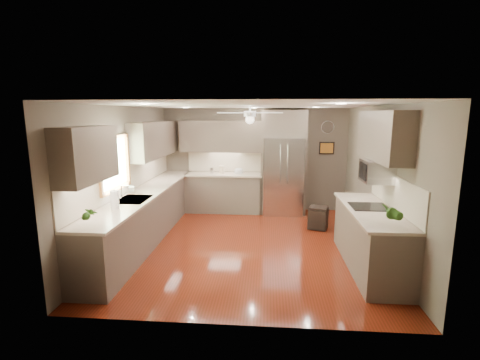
# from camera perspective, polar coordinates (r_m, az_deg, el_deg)

# --- Properties ---
(floor) EXTENTS (5.00, 5.00, 0.00)m
(floor) POSITION_cam_1_polar(r_m,az_deg,el_deg) (6.50, 1.39, -10.50)
(floor) COLOR #4B180A
(floor) RESTS_ON ground
(ceiling) EXTENTS (5.00, 5.00, 0.00)m
(ceiling) POSITION_cam_1_polar(r_m,az_deg,el_deg) (6.06, 1.50, 12.12)
(ceiling) COLOR white
(ceiling) RESTS_ON ground
(wall_back) EXTENTS (4.50, 0.00, 4.50)m
(wall_back) POSITION_cam_1_polar(r_m,az_deg,el_deg) (8.63, 2.36, 3.37)
(wall_back) COLOR #62584B
(wall_back) RESTS_ON ground
(wall_front) EXTENTS (4.50, 0.00, 4.50)m
(wall_front) POSITION_cam_1_polar(r_m,az_deg,el_deg) (3.73, -0.69, -6.46)
(wall_front) COLOR #62584B
(wall_front) RESTS_ON ground
(wall_left) EXTENTS (0.00, 5.00, 5.00)m
(wall_left) POSITION_cam_1_polar(r_m,az_deg,el_deg) (6.67, -18.25, 0.66)
(wall_left) COLOR #62584B
(wall_left) RESTS_ON ground
(wall_right) EXTENTS (0.00, 5.00, 5.00)m
(wall_right) POSITION_cam_1_polar(r_m,az_deg,el_deg) (6.44, 21.86, 0.09)
(wall_right) COLOR #62584B
(wall_right) RESTS_ON ground
(canister_b) EXTENTS (0.12, 0.12, 0.15)m
(canister_b) POSITION_cam_1_polar(r_m,az_deg,el_deg) (8.46, -4.66, 1.56)
(canister_b) COLOR silver
(canister_b) RESTS_ON back_run
(canister_c) EXTENTS (0.16, 0.16, 0.20)m
(canister_c) POSITION_cam_1_polar(r_m,az_deg,el_deg) (8.43, -3.06, 1.69)
(canister_c) COLOR beige
(canister_c) RESTS_ON back_run
(soap_bottle) EXTENTS (0.13, 0.13, 0.21)m
(soap_bottle) POSITION_cam_1_polar(r_m,az_deg,el_deg) (6.48, -17.30, -1.41)
(soap_bottle) COLOR white
(soap_bottle) RESTS_ON left_run
(potted_plant_left) EXTENTS (0.18, 0.14, 0.32)m
(potted_plant_left) POSITION_cam_1_polar(r_m,az_deg,el_deg) (4.85, -23.79, -5.16)
(potted_plant_left) COLOR #2D5B1A
(potted_plant_left) RESTS_ON left_run
(potted_plant_right) EXTENTS (0.24, 0.22, 0.36)m
(potted_plant_right) POSITION_cam_1_polar(r_m,az_deg,el_deg) (4.86, 23.63, -4.90)
(potted_plant_right) COLOR #2D5B1A
(potted_plant_right) RESTS_ON right_run
(bowl) EXTENTS (0.29, 0.29, 0.06)m
(bowl) POSITION_cam_1_polar(r_m,az_deg,el_deg) (8.38, -0.20, 1.21)
(bowl) COLOR beige
(bowl) RESTS_ON back_run
(left_run) EXTENTS (0.65, 4.70, 1.45)m
(left_run) POSITION_cam_1_polar(r_m,az_deg,el_deg) (6.86, -15.11, -5.45)
(left_run) COLOR #4C4137
(left_run) RESTS_ON ground
(back_run) EXTENTS (1.85, 0.65, 1.45)m
(back_run) POSITION_cam_1_polar(r_m,az_deg,el_deg) (8.53, -2.63, -1.94)
(back_run) COLOR #4C4137
(back_run) RESTS_ON ground
(uppers) EXTENTS (4.50, 4.70, 0.95)m
(uppers) POSITION_cam_1_polar(r_m,az_deg,el_deg) (6.86, -4.43, 6.68)
(uppers) COLOR #4C4137
(uppers) RESTS_ON wall_left
(window) EXTENTS (0.05, 1.12, 0.92)m
(window) POSITION_cam_1_polar(r_m,az_deg,el_deg) (6.16, -19.94, 2.59)
(window) COLOR #BFF2B2
(window) RESTS_ON wall_left
(sink) EXTENTS (0.50, 0.70, 0.32)m
(sink) POSITION_cam_1_polar(r_m,az_deg,el_deg) (6.16, -17.11, -3.32)
(sink) COLOR silver
(sink) RESTS_ON left_run
(refrigerator) EXTENTS (1.06, 0.75, 2.45)m
(refrigerator) POSITION_cam_1_polar(r_m,az_deg,el_deg) (8.30, 7.11, 2.58)
(refrigerator) COLOR silver
(refrigerator) RESTS_ON ground
(right_run) EXTENTS (0.70, 2.20, 1.45)m
(right_run) POSITION_cam_1_polar(r_m,az_deg,el_deg) (5.80, 20.59, -8.78)
(right_run) COLOR #4C4137
(right_run) RESTS_ON ground
(microwave) EXTENTS (0.43, 0.55, 0.34)m
(microwave) POSITION_cam_1_polar(r_m,az_deg,el_deg) (5.82, 21.48, 1.36)
(microwave) COLOR silver
(microwave) RESTS_ON wall_right
(ceiling_fan) EXTENTS (1.18, 1.18, 0.32)m
(ceiling_fan) POSITION_cam_1_polar(r_m,az_deg,el_deg) (6.36, 1.64, 10.54)
(ceiling_fan) COLOR white
(ceiling_fan) RESTS_ON ceiling
(recessed_lights) EXTENTS (2.84, 3.14, 0.01)m
(recessed_lights) POSITION_cam_1_polar(r_m,az_deg,el_deg) (6.46, 1.34, 11.98)
(recessed_lights) COLOR white
(recessed_lights) RESTS_ON ceiling
(wall_clock) EXTENTS (0.30, 0.03, 0.30)m
(wall_clock) POSITION_cam_1_polar(r_m,az_deg,el_deg) (8.65, 14.18, 8.40)
(wall_clock) COLOR white
(wall_clock) RESTS_ON wall_back
(framed_print) EXTENTS (0.36, 0.03, 0.30)m
(framed_print) POSITION_cam_1_polar(r_m,az_deg,el_deg) (8.68, 14.04, 5.10)
(framed_print) COLOR black
(framed_print) RESTS_ON wall_back
(stool) EXTENTS (0.46, 0.46, 0.46)m
(stool) POSITION_cam_1_polar(r_m,az_deg,el_deg) (7.44, 12.70, -6.06)
(stool) COLOR black
(stool) RESTS_ON ground
(paper_towel) EXTENTS (0.13, 0.13, 0.31)m
(paper_towel) POSITION_cam_1_polar(r_m,az_deg,el_deg) (5.57, -19.86, -3.12)
(paper_towel) COLOR white
(paper_towel) RESTS_ON left_run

